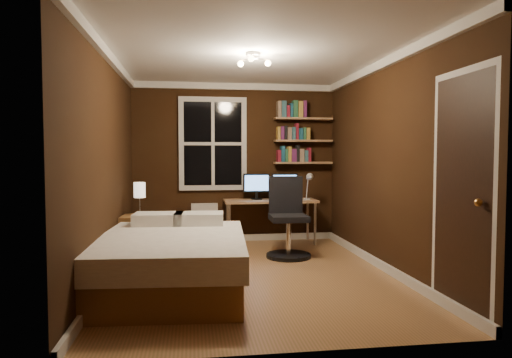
{
  "coord_description": "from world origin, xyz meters",
  "views": [
    {
      "loc": [
        -0.68,
        -5.13,
        1.37
      ],
      "look_at": [
        0.11,
        0.45,
        1.08
      ],
      "focal_mm": 32.0,
      "sensor_mm": 36.0,
      "label": 1
    }
  ],
  "objects": [
    {
      "name": "floor",
      "position": [
        0.0,
        0.0,
        0.0
      ],
      "size": [
        4.2,
        4.2,
        0.0
      ],
      "primitive_type": "plane",
      "color": "olive",
      "rests_on": "ground"
    },
    {
      "name": "books_row_upper",
      "position": [
        1.08,
        1.98,
        2.08
      ],
      "size": [
        0.42,
        0.16,
        0.23
      ],
      "primitive_type": null,
      "color": "#2A633F",
      "rests_on": "bookshelf_upper"
    },
    {
      "name": "office_chair",
      "position": [
        0.6,
        0.85,
        0.42
      ],
      "size": [
        0.6,
        0.6,
        1.08
      ],
      "rotation": [
        0.0,
        0.0,
        -0.02
      ],
      "color": "black",
      "rests_on": "ground"
    },
    {
      "name": "bedside_lamp",
      "position": [
        -1.36,
        0.96,
        0.8
      ],
      "size": [
        0.15,
        0.15,
        0.44
      ],
      "primitive_type": null,
      "color": "white",
      "rests_on": "nightstand"
    },
    {
      "name": "ceiling_fixture",
      "position": [
        0.0,
        -0.1,
        2.4
      ],
      "size": [
        0.44,
        0.44,
        0.18
      ],
      "primitive_type": null,
      "color": "beige",
      "rests_on": "ceiling"
    },
    {
      "name": "desk",
      "position": [
        0.52,
        1.81,
        0.62
      ],
      "size": [
        1.43,
        0.54,
        0.68
      ],
      "color": "#A77851",
      "rests_on": "ground"
    },
    {
      "name": "ceiling",
      "position": [
        0.0,
        0.0,
        2.5
      ],
      "size": [
        3.2,
        4.2,
        0.02
      ],
      "primitive_type": "cube",
      "color": "white",
      "rests_on": "wall_back"
    },
    {
      "name": "window",
      "position": [
        -0.35,
        2.06,
        1.55
      ],
      "size": [
        1.06,
        0.06,
        1.46
      ],
      "primitive_type": "cube",
      "color": "silver",
      "rests_on": "wall_back"
    },
    {
      "name": "bookshelf_lower",
      "position": [
        1.08,
        1.98,
        1.25
      ],
      "size": [
        0.92,
        0.22,
        0.03
      ],
      "primitive_type": "cube",
      "color": "#A77851",
      "rests_on": "wall_back"
    },
    {
      "name": "door",
      "position": [
        1.59,
        -1.55,
        1.02
      ],
      "size": [
        0.03,
        0.82,
        2.05
      ],
      "primitive_type": null,
      "color": "black",
      "rests_on": "ground"
    },
    {
      "name": "monitor_left",
      "position": [
        0.32,
        1.88,
        0.88
      ],
      "size": [
        0.41,
        0.12,
        0.4
      ],
      "primitive_type": null,
      "color": "black",
      "rests_on": "desk"
    },
    {
      "name": "door_knob",
      "position": [
        1.55,
        -1.85,
        1.0
      ],
      "size": [
        0.06,
        0.06,
        0.06
      ],
      "primitive_type": "sphere",
      "color": "gold",
      "rests_on": "door"
    },
    {
      "name": "desk_lamp",
      "position": [
        1.09,
        1.65,
        0.9
      ],
      "size": [
        0.14,
        0.32,
        0.44
      ],
      "primitive_type": null,
      "color": "silver",
      "rests_on": "desk"
    },
    {
      "name": "bookshelf_upper",
      "position": [
        1.08,
        1.98,
        1.95
      ],
      "size": [
        0.92,
        0.22,
        0.03
      ],
      "primitive_type": "cube",
      "color": "#A77851",
      "rests_on": "wall_back"
    },
    {
      "name": "radiator",
      "position": [
        -0.49,
        1.99,
        0.31
      ],
      "size": [
        0.41,
        0.14,
        0.62
      ],
      "primitive_type": "cube",
      "color": "beige",
      "rests_on": "ground"
    },
    {
      "name": "monitor_right",
      "position": [
        0.77,
        1.88,
        0.88
      ],
      "size": [
        0.41,
        0.12,
        0.4
      ],
      "primitive_type": null,
      "color": "black",
      "rests_on": "desk"
    },
    {
      "name": "books_row_middle",
      "position": [
        1.08,
        1.98,
        1.73
      ],
      "size": [
        0.54,
        0.16,
        0.23
      ],
      "primitive_type": null,
      "color": "navy",
      "rests_on": "bookshelf_middle"
    },
    {
      "name": "nightstand",
      "position": [
        -1.36,
        0.96,
        0.29
      ],
      "size": [
        0.49,
        0.49,
        0.58
      ],
      "primitive_type": "cube",
      "rotation": [
        0.0,
        0.0,
        -0.05
      ],
      "color": "brown",
      "rests_on": "ground"
    },
    {
      "name": "bookshelf_middle",
      "position": [
        1.08,
        1.98,
        1.6
      ],
      "size": [
        0.92,
        0.22,
        0.03
      ],
      "primitive_type": "cube",
      "color": "#A77851",
      "rests_on": "wall_back"
    },
    {
      "name": "bed",
      "position": [
        -0.89,
        -0.44,
        0.29
      ],
      "size": [
        1.6,
        2.13,
        0.69
      ],
      "rotation": [
        0.0,
        0.0,
        -0.07
      ],
      "color": "brown",
      "rests_on": "ground"
    },
    {
      "name": "wall_left",
      "position": [
        -1.6,
        0.0,
        1.25
      ],
      "size": [
        0.04,
        4.2,
        2.5
      ],
      "primitive_type": "cube",
      "color": "black",
      "rests_on": "ground"
    },
    {
      "name": "wall_back",
      "position": [
        0.0,
        2.1,
        1.25
      ],
      "size": [
        3.2,
        0.04,
        2.5
      ],
      "primitive_type": "cube",
      "color": "black",
      "rests_on": "ground"
    },
    {
      "name": "books_row_lower",
      "position": [
        1.08,
        1.98,
        1.38
      ],
      "size": [
        0.54,
        0.16,
        0.23
      ],
      "primitive_type": null,
      "color": "maroon",
      "rests_on": "bookshelf_lower"
    },
    {
      "name": "wall_right",
      "position": [
        1.6,
        0.0,
        1.25
      ],
      "size": [
        0.04,
        4.2,
        2.5
      ],
      "primitive_type": "cube",
      "color": "black",
      "rests_on": "ground"
    }
  ]
}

